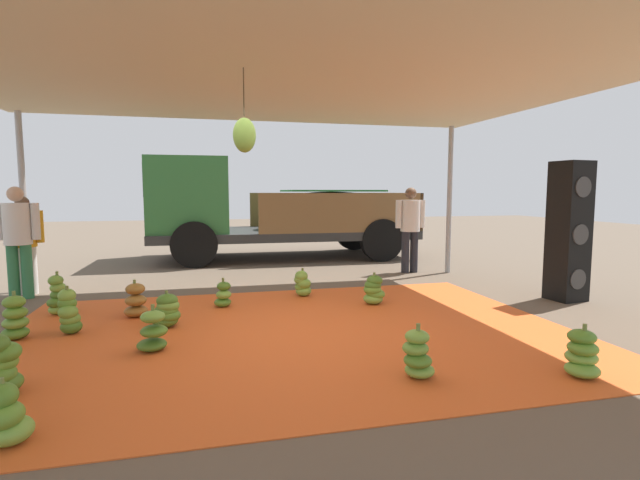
% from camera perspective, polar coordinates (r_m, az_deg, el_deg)
% --- Properties ---
extents(ground_plane, '(40.00, 40.00, 0.00)m').
position_cam_1_polar(ground_plane, '(8.45, -7.07, -5.31)').
color(ground_plane, brown).
extents(tarp_orange, '(6.50, 4.61, 0.01)m').
position_cam_1_polar(tarp_orange, '(5.57, -3.44, -11.15)').
color(tarp_orange, '#E05B23').
rests_on(tarp_orange, ground).
extents(tent_canopy, '(8.00, 7.00, 2.97)m').
position_cam_1_polar(tent_canopy, '(5.38, -3.50, 19.30)').
color(tent_canopy, '#9EA0A5').
rests_on(tent_canopy, ground).
extents(banana_bunch_1, '(0.37, 0.36, 0.54)m').
position_cam_1_polar(banana_bunch_1, '(6.23, -33.00, -8.05)').
color(banana_bunch_1, '#518428').
rests_on(banana_bunch_1, tarp_orange).
extents(banana_bunch_2, '(0.34, 0.35, 0.44)m').
position_cam_1_polar(banana_bunch_2, '(7.36, -2.14, -5.35)').
color(banana_bunch_2, '#75A83D').
rests_on(banana_bunch_2, tarp_orange).
extents(banana_bunch_4, '(0.42, 0.42, 0.44)m').
position_cam_1_polar(banana_bunch_4, '(6.01, -18.06, -8.22)').
color(banana_bunch_4, '#477523').
rests_on(banana_bunch_4, tarp_orange).
extents(banana_bunch_5, '(0.28, 0.27, 0.41)m').
position_cam_1_polar(banana_bunch_5, '(6.83, -11.63, -6.57)').
color(banana_bunch_5, '#518428').
rests_on(banana_bunch_5, tarp_orange).
extents(banana_bunch_6, '(0.36, 0.38, 0.49)m').
position_cam_1_polar(banana_bunch_6, '(6.61, -21.42, -6.94)').
color(banana_bunch_6, '#996628').
rests_on(banana_bunch_6, tarp_orange).
extents(banana_bunch_7, '(0.43, 0.40, 0.46)m').
position_cam_1_polar(banana_bunch_7, '(6.89, 6.53, -6.10)').
color(banana_bunch_7, '#75A83D').
rests_on(banana_bunch_7, tarp_orange).
extents(banana_bunch_8, '(0.39, 0.39, 0.44)m').
position_cam_1_polar(banana_bunch_8, '(3.80, -33.90, -17.31)').
color(banana_bunch_8, '#75A83D').
rests_on(banana_bunch_8, tarp_orange).
extents(banana_bunch_9, '(0.37, 0.37, 0.48)m').
position_cam_1_polar(banana_bunch_9, '(4.32, 11.75, -13.55)').
color(banana_bunch_9, '#75A83D').
rests_on(banana_bunch_9, tarp_orange).
extents(banana_bunch_10, '(0.40, 0.40, 0.48)m').
position_cam_1_polar(banana_bunch_10, '(5.18, -19.60, -10.52)').
color(banana_bunch_10, '#477523').
rests_on(banana_bunch_10, tarp_orange).
extents(banana_bunch_11, '(0.32, 0.33, 0.58)m').
position_cam_1_polar(banana_bunch_11, '(7.16, -29.24, -5.97)').
color(banana_bunch_11, '#75A83D').
rests_on(banana_bunch_11, tarp_orange).
extents(banana_bunch_12, '(0.42, 0.45, 0.47)m').
position_cam_1_polar(banana_bunch_12, '(4.86, 29.16, -12.02)').
color(banana_bunch_12, '#6B9E38').
rests_on(banana_bunch_12, tarp_orange).
extents(banana_bunch_13, '(0.34, 0.35, 0.56)m').
position_cam_1_polar(banana_bunch_13, '(6.16, -28.13, -7.77)').
color(banana_bunch_13, '#477523').
rests_on(banana_bunch_13, tarp_orange).
extents(cargo_truck_main, '(6.32, 2.63, 2.40)m').
position_cam_1_polar(cargo_truck_main, '(11.63, -5.94, 3.60)').
color(cargo_truck_main, '#2D2D2D').
rests_on(cargo_truck_main, ground).
extents(worker_0, '(0.63, 0.38, 1.71)m').
position_cam_1_polar(worker_0, '(8.46, -32.77, 0.64)').
color(worker_0, '#337A4C').
rests_on(worker_0, ground).
extents(worker_1, '(0.63, 0.38, 1.72)m').
position_cam_1_polar(worker_1, '(9.63, 10.88, 2.01)').
color(worker_1, '#26262D').
rests_on(worker_1, ground).
extents(worker_2, '(0.57, 0.35, 1.56)m').
position_cam_1_polar(worker_2, '(8.79, -32.20, 0.27)').
color(worker_2, silver).
rests_on(worker_2, ground).
extents(speaker_stack, '(0.52, 0.51, 2.08)m').
position_cam_1_polar(speaker_stack, '(7.96, 27.91, 0.93)').
color(speaker_stack, black).
rests_on(speaker_stack, ground).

